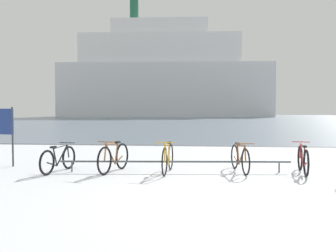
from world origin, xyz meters
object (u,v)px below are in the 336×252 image
object	(u,v)px
bicycle_4	(303,160)
ferry_ship	(164,77)
bicycle_0	(59,159)
info_sign	(5,127)
bicycle_2	(168,158)
bicycle_3	(240,158)
bicycle_1	(114,158)

from	to	relation	value
bicycle_4	ferry_ship	xyz separation A→B (m)	(-12.90, 80.35, 9.53)
bicycle_0	info_sign	world-z (taller)	info_sign
bicycle_2	ferry_ship	size ratio (longest dim) A/B	0.03
bicycle_3	bicycle_4	xyz separation A→B (m)	(1.59, -0.10, -0.01)
bicycle_4	info_sign	xyz separation A→B (m)	(-8.29, 0.39, 0.79)
bicycle_4	bicycle_1	bearing A→B (deg)	-176.93
bicycle_2	info_sign	xyz separation A→B (m)	(-4.82, 0.65, 0.77)
bicycle_0	bicycle_1	world-z (taller)	bicycle_1
bicycle_0	bicycle_4	world-z (taller)	bicycle_4
bicycle_3	ferry_ship	bearing A→B (deg)	98.02
bicycle_2	ferry_ship	distance (m)	81.72
bicycle_3	info_sign	world-z (taller)	info_sign
bicycle_4	ferry_ship	size ratio (longest dim) A/B	0.03
bicycle_4	info_sign	bearing A→B (deg)	177.33
bicycle_1	ferry_ship	distance (m)	81.56
bicycle_0	bicycle_3	bearing A→B (deg)	6.15
bicycle_2	info_sign	size ratio (longest dim) A/B	0.97
bicycle_0	ferry_ship	bearing A→B (deg)	94.63
bicycle_1	ferry_ship	xyz separation A→B (m)	(-7.99, 80.61, 9.51)
bicycle_3	ferry_ship	distance (m)	81.60
bicycle_0	bicycle_1	bearing A→B (deg)	5.93
info_sign	ferry_ship	bearing A→B (deg)	93.30
bicycle_1	bicycle_2	size ratio (longest dim) A/B	1.00
bicycle_2	bicycle_3	bearing A→B (deg)	10.92
bicycle_1	bicycle_3	xyz separation A→B (m)	(3.31, 0.36, -0.02)
bicycle_1	bicycle_2	distance (m)	1.43
bicycle_1	bicycle_0	bearing A→B (deg)	-174.07
bicycle_1	info_sign	size ratio (longest dim) A/B	0.97
bicycle_3	bicycle_1	bearing A→B (deg)	-173.76
ferry_ship	bicycle_3	bearing A→B (deg)	-81.98
bicycle_0	bicycle_1	size ratio (longest dim) A/B	0.99
bicycle_1	bicycle_2	world-z (taller)	same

